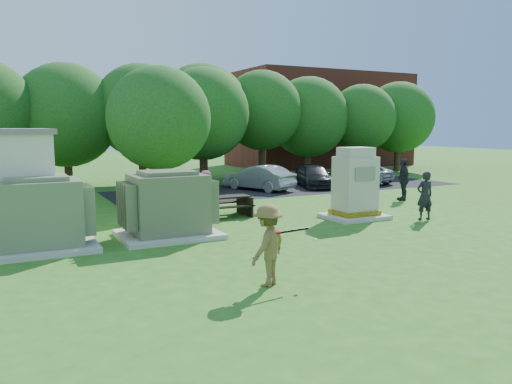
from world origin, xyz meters
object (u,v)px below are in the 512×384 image
batter (268,245)px  car_silver_b (357,173)px  car_white (177,183)px  car_silver_a (259,178)px  car_dark (314,176)px  person_by_generator (425,196)px  person_at_picnic (207,197)px  person_walking_right (403,179)px  picnic_table (226,204)px  transformer_left (38,216)px  transformer_right (168,206)px  generator_cabinet (355,188)px

batter → car_silver_b: size_ratio=0.41×
car_white → car_silver_a: car_white is taller
car_silver_b → car_dark: bearing=-9.5°
person_by_generator → person_at_picnic: size_ratio=0.96×
batter → person_at_picnic: size_ratio=0.95×
car_white → person_walking_right: bearing=-34.0°
batter → picnic_table: bearing=-140.5°
car_white → car_dark: size_ratio=1.00×
picnic_table → person_by_generator: 7.38m
person_at_picnic → picnic_table: bearing=23.7°
transformer_left → transformer_right: same height
person_at_picnic → person_walking_right: (10.11, 0.96, 0.04)m
person_at_picnic → car_silver_b: person_at_picnic is taller
generator_cabinet → car_silver_a: bearing=86.0°
generator_cabinet → car_silver_a: generator_cabinet is taller
generator_cabinet → car_dark: size_ratio=0.65×
picnic_table → car_white: 6.02m
car_silver_a → car_white: bearing=-16.5°
person_walking_right → car_white: (-9.04, 5.86, -0.28)m
car_dark → person_at_picnic: bearing=-124.1°
car_white → batter: bearing=-101.2°
batter → car_silver_a: batter is taller
person_at_picnic → car_dark: bearing=24.6°
batter → person_by_generator: size_ratio=0.99×
transformer_right → car_silver_a: transformer_right is taller
person_at_picnic → car_silver_a: (5.83, 7.33, -0.26)m
person_by_generator → car_silver_a: (-1.48, 10.45, -0.22)m
car_white → person_at_picnic: bearing=-99.9°
picnic_table → person_at_picnic: size_ratio=0.98×
person_by_generator → person_walking_right: 4.95m
generator_cabinet → person_by_generator: size_ratio=1.48×
car_silver_a → transformer_left: bearing=15.4°
picnic_table → person_walking_right: 9.05m
batter → person_by_generator: 9.69m
car_silver_b → generator_cabinet: bearing=35.6°
transformer_right → car_dark: size_ratio=0.73×
car_white → car_silver_b: size_ratio=0.94×
transformer_left → batter: (4.19, -5.61, -0.08)m
transformer_left → transformer_right: size_ratio=1.00×
transformer_left → person_walking_right: size_ratio=1.54×
car_silver_a → picnic_table: bearing=31.3°
generator_cabinet → car_silver_a: size_ratio=0.65×
car_white → car_dark: (8.22, 0.38, -0.10)m
person_by_generator → person_walking_right: bearing=-112.7°
transformer_right → car_dark: transformer_right is taller
transformer_left → car_white: (6.72, 8.47, -0.27)m
person_at_picnic → generator_cabinet: bearing=-31.7°
generator_cabinet → person_walking_right: (4.92, 2.70, -0.19)m
batter → person_by_generator: (8.76, 4.14, 0.01)m
person_walking_right → car_white: size_ratio=0.48×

